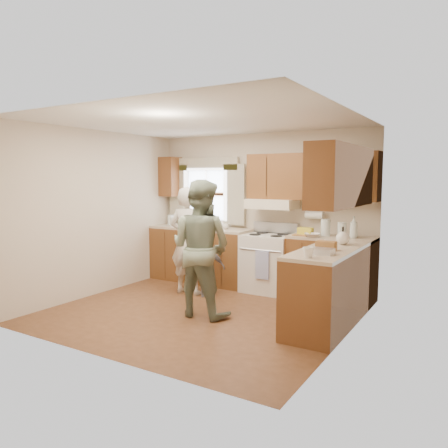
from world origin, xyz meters
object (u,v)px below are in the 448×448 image
Objects in this scene: stove at (269,262)px; child at (208,268)px; woman_left at (188,241)px; woman_right at (201,248)px.

child is (-0.65, -0.77, -0.03)m from stove.
woman_left reaches higher than child.
woman_left is at bearing -46.04° from woman_right.
woman_right is 0.97m from child.
stove is at bearing -148.20° from woman_left.
child is at bearing -63.43° from woman_right.
stove is 1.32m from woman_left.
child is at bearing 174.74° from woman_left.
stove is 0.65× the size of woman_left.
woman_right is at bearing 129.15° from woman_left.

